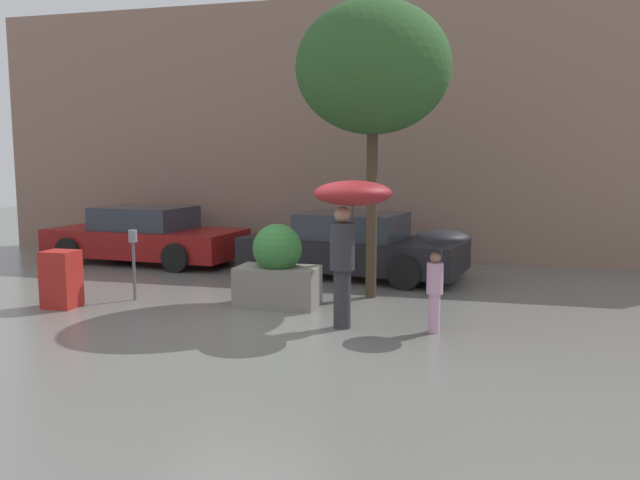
{
  "coord_description": "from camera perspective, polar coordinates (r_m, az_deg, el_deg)",
  "views": [
    {
      "loc": [
        3.05,
        -7.91,
        2.29
      ],
      "look_at": [
        0.65,
        1.6,
        1.05
      ],
      "focal_mm": 35.0,
      "sensor_mm": 36.0,
      "label": 1
    }
  ],
  "objects": [
    {
      "name": "ground_plane",
      "position": [
        8.78,
        -6.73,
        -7.96
      ],
      "size": [
        40.0,
        40.0,
        0.0
      ],
      "primitive_type": "plane",
      "color": "slate"
    },
    {
      "name": "parked_car_near",
      "position": [
        12.53,
        2.99,
        -0.62
      ],
      "size": [
        4.62,
        2.59,
        1.27
      ],
      "rotation": [
        0.0,
        0.0,
        1.4
      ],
      "color": "black",
      "rests_on": "ground"
    },
    {
      "name": "person_adult",
      "position": [
        8.49,
        2.77,
        2.69
      ],
      "size": [
        1.07,
        1.07,
        2.03
      ],
      "rotation": [
        0.0,
        0.0,
        0.63
      ],
      "color": "#2D2D33",
      "rests_on": "ground"
    },
    {
      "name": "street_tree",
      "position": [
        10.52,
        4.87,
        15.34
      ],
      "size": [
        2.53,
        2.53,
        4.87
      ],
      "color": "#423323",
      "rests_on": "ground"
    },
    {
      "name": "parked_car_far",
      "position": [
        14.77,
        -15.67,
        0.31
      ],
      "size": [
        4.58,
        2.35,
        1.27
      ],
      "rotation": [
        0.0,
        0.0,
        1.48
      ],
      "color": "maroon",
      "rests_on": "ground"
    },
    {
      "name": "planter_box",
      "position": [
        9.91,
        -3.91,
        -2.69
      ],
      "size": [
        1.29,
        0.78,
        1.32
      ],
      "color": "gray",
      "rests_on": "ground"
    },
    {
      "name": "newspaper_box",
      "position": [
        10.63,
        -22.58,
        -3.32
      ],
      "size": [
        0.5,
        0.44,
        0.9
      ],
      "color": "#B2231E",
      "rests_on": "ground"
    },
    {
      "name": "parking_meter",
      "position": [
        10.72,
        -16.7,
        -0.84
      ],
      "size": [
        0.14,
        0.14,
        1.17
      ],
      "color": "#595B60",
      "rests_on": "ground"
    },
    {
      "name": "building_facade",
      "position": [
        14.74,
        2.28,
        9.96
      ],
      "size": [
        18.0,
        0.3,
        6.0
      ],
      "color": "#8C6B5B",
      "rests_on": "ground"
    },
    {
      "name": "person_child",
      "position": [
        8.46,
        10.93,
        -0.86
      ],
      "size": [
        0.73,
        0.73,
        1.39
      ],
      "rotation": [
        0.0,
        0.0,
        0.75
      ],
      "color": "#D199B7",
      "rests_on": "ground"
    }
  ]
}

